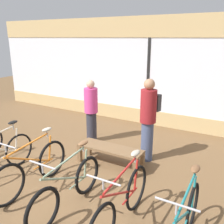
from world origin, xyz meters
The scene contains 8 objects.
ground_plane centered at (0.00, 0.00, 0.00)m, with size 24.00×24.00×0.00m, color brown.
shop_back_wall centered at (0.00, 3.87, 1.64)m, with size 12.00×0.08×3.20m.
bicycle_center_left centered at (-0.43, -0.42, 0.39)m, with size 0.46×1.75×1.04m.
bicycle_center_right centered at (0.48, -0.55, 0.37)m, with size 0.46×1.72×1.02m.
bicycle_right centered at (1.39, -0.50, 0.40)m, with size 0.46×1.75×1.04m.
display_bench centered at (0.34, 1.00, 0.33)m, with size 1.40×0.44×0.41m.
customer_near_rack centered at (0.92, 1.63, 0.98)m, with size 0.41×0.53×1.81m.
customer_by_window centered at (-0.72, 1.87, 0.84)m, with size 0.47×0.47×1.61m.
Camera 1 is at (2.73, -3.13, 2.61)m, focal length 40.00 mm.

